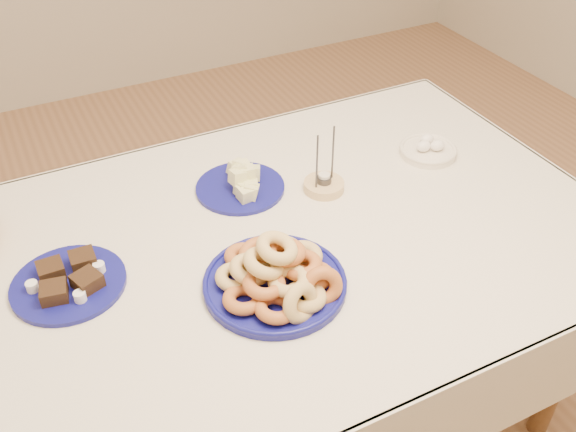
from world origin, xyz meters
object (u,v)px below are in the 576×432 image
Objects in this scene: candle_holder at (324,184)px; egg_bowl at (428,150)px; donut_platter at (277,276)px; dining_table at (279,268)px; melon_plate at (242,183)px; brownie_plate at (69,281)px.

candle_holder is 0.97× the size of egg_bowl.
donut_platter is at bearing -134.38° from candle_holder.
donut_platter is (-0.08, -0.16, 0.14)m from dining_table.
melon_plate is at bearing 154.34° from candle_holder.
donut_platter is 1.29× the size of brownie_plate.
dining_table is 0.23m from donut_platter.
dining_table is 0.26m from melon_plate.
melon_plate is at bearing 172.02° from egg_bowl.
dining_table is 9.00× the size of egg_bowl.
brownie_plate is at bearing -161.72° from melon_plate.
donut_platter is 0.71m from egg_bowl.
candle_holder reaches higher than melon_plate.
candle_holder is at bearing 5.58° from brownie_plate.
melon_plate reaches higher than brownie_plate.
brownie_plate is (-0.50, -0.16, -0.01)m from melon_plate.
donut_platter is at bearing -154.58° from egg_bowl.
brownie_plate is (-0.50, 0.06, 0.12)m from dining_table.
dining_table is 5.55× the size of melon_plate.
candle_holder is (0.70, 0.07, 0.00)m from brownie_plate.
egg_bowl reaches higher than brownie_plate.
melon_plate is at bearing 18.28° from brownie_plate.
egg_bowl is at bearing 14.37° from dining_table.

